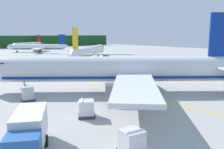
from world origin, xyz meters
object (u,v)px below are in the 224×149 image
at_px(airliner_far_taxiway, 38,47).
at_px(cargo_container_far, 132,142).
at_px(cargo_container_near, 28,94).
at_px(cargo_container_mid, 86,109).
at_px(service_truck_pushback, 29,131).
at_px(airliner_mid_apron, 89,52).
at_px(airliner_distant, 29,44).
at_px(airliner_foreground, 118,70).

height_order(airliner_far_taxiway, cargo_container_far, airliner_far_taxiway).
height_order(cargo_container_near, cargo_container_far, cargo_container_near).
bearing_deg(cargo_container_mid, service_truck_pushback, -154.61).
bearing_deg(service_truck_pushback, airliner_far_taxiway, 65.92).
height_order(airliner_mid_apron, cargo_container_far, airliner_mid_apron).
bearing_deg(cargo_container_near, airliner_distant, 68.33).
bearing_deg(service_truck_pushback, cargo_container_mid, 25.39).
relative_size(airliner_distant, cargo_container_far, 13.24).
height_order(airliner_foreground, airliner_distant, airliner_foreground).
distance_m(airliner_mid_apron, airliner_far_taxiway, 48.92).
height_order(airliner_foreground, cargo_container_near, airliner_foreground).
height_order(airliner_far_taxiway, airliner_distant, airliner_far_taxiway).
height_order(airliner_far_taxiway, cargo_container_mid, airliner_far_taxiway).
bearing_deg(airliner_distant, airliner_mid_apron, -98.77).
xyz_separation_m(airliner_mid_apron, cargo_container_mid, (-32.25, -44.95, -2.08)).
relative_size(airliner_foreground, airliner_mid_apron, 1.14).
distance_m(airliner_foreground, airliner_mid_apron, 44.37).
bearing_deg(cargo_container_mid, airliner_distant, 70.79).
distance_m(service_truck_pushback, cargo_container_far, 7.62).
relative_size(airliner_distant, cargo_container_near, 12.76).
relative_size(cargo_container_mid, cargo_container_far, 1.22).
bearing_deg(airliner_foreground, cargo_container_mid, -148.18).
xyz_separation_m(airliner_mid_apron, cargo_container_near, (-34.56, -34.74, -2.02)).
relative_size(airliner_far_taxiway, service_truck_pushback, 3.88).
bearing_deg(airliner_distant, cargo_container_far, -108.83).
xyz_separation_m(cargo_container_near, cargo_container_mid, (2.31, -10.21, -0.05)).
xyz_separation_m(airliner_far_taxiway, service_truck_pushback, (-43.49, -97.32, -0.85)).
height_order(airliner_mid_apron, cargo_container_near, airliner_mid_apron).
xyz_separation_m(service_truck_pushback, cargo_container_mid, (7.57, 3.59, -0.70)).
height_order(airliner_far_taxiway, service_truck_pushback, airliner_far_taxiway).
bearing_deg(service_truck_pushback, cargo_container_near, 69.13).
bearing_deg(service_truck_pushback, airliner_distant, 68.41).
xyz_separation_m(airliner_mid_apron, airliner_distant, (13.17, 85.40, -0.61)).
bearing_deg(cargo_container_far, airliner_distant, 71.17).
xyz_separation_m(airliner_distant, service_truck_pushback, (-52.99, -133.94, -0.77)).
relative_size(airliner_distant, cargo_container_mid, 10.86).
relative_size(airliner_mid_apron, airliner_distant, 1.16).
xyz_separation_m(cargo_container_near, cargo_container_far, (0.27, -19.00, -0.04)).
bearing_deg(service_truck_pushback, airliner_foreground, 29.19).
bearing_deg(cargo_container_mid, cargo_container_far, -103.05).
bearing_deg(airliner_far_taxiway, airliner_distant, 75.46).
xyz_separation_m(airliner_distant, cargo_container_far, (-47.46, -139.14, -1.45)).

